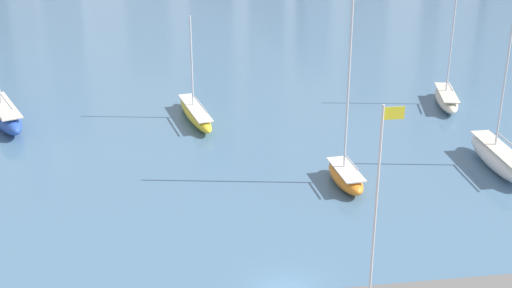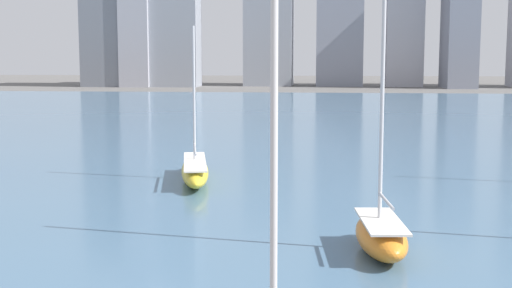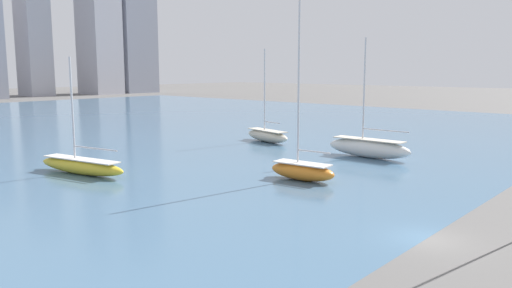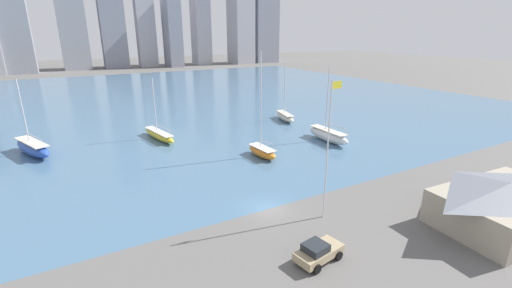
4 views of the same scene
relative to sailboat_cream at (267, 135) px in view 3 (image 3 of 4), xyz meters
The scene contains 5 objects.
ground_plane 39.34m from the sailboat_cream, 126.48° to the right, with size 500.00×500.00×0.00m, color #605E5B.
sailboat_cream is the anchor object (origin of this frame).
sailboat_white 16.09m from the sailboat_cream, 96.37° to the right, with size 2.20×9.81×12.95m.
sailboat_yellow 27.14m from the sailboat_cream, behind, with size 3.80×10.79×10.71m.
sailboat_orange 23.35m from the sailboat_cream, 132.37° to the right, with size 2.63×6.38×15.58m.
Camera 3 is at (-26.92, -10.77, 9.57)m, focal length 35.00 mm.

